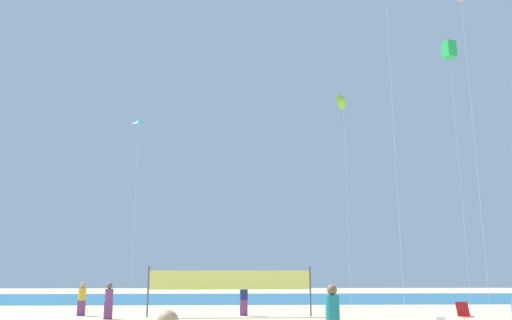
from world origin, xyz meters
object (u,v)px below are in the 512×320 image
(beachgoer_plum_shirt, at_px, (109,300))
(kite_lime_delta, at_px, (343,102))
(beachgoer_mustard_shirt, at_px, (82,298))
(kite_cyan_diamond, at_px, (139,124))
(folding_beach_chair, at_px, (464,313))
(beachgoer_teal_shirt, at_px, (333,314))
(kite_green_box, at_px, (449,50))
(beachgoer_navy_shirt, at_px, (244,297))
(volleyball_net, at_px, (230,282))

(beachgoer_plum_shirt, xyz_separation_m, kite_lime_delta, (12.12, 4.05, 11.08))
(beachgoer_mustard_shirt, xyz_separation_m, kite_lime_delta, (13.93, 2.00, 11.09))
(beachgoer_mustard_shirt, height_order, beachgoer_plum_shirt, beachgoer_plum_shirt)
(beachgoer_mustard_shirt, height_order, kite_cyan_diamond, kite_cyan_diamond)
(folding_beach_chair, bearing_deg, kite_cyan_diamond, 119.69)
(beachgoer_teal_shirt, height_order, kite_green_box, kite_green_box)
(kite_cyan_diamond, bearing_deg, kite_lime_delta, 16.39)
(beachgoer_plum_shirt, relative_size, kite_lime_delta, 0.13)
(beachgoer_mustard_shirt, relative_size, kite_lime_delta, 0.13)
(kite_lime_delta, bearing_deg, beachgoer_plum_shirt, -161.52)
(beachgoer_navy_shirt, distance_m, volleyball_net, 1.16)
(beachgoer_navy_shirt, height_order, kite_cyan_diamond, kite_cyan_diamond)
(beachgoer_plum_shirt, bearing_deg, beachgoer_navy_shirt, -65.81)
(beachgoer_plum_shirt, distance_m, folding_beach_chair, 15.57)
(beachgoer_plum_shirt, relative_size, kite_green_box, 0.10)
(kite_cyan_diamond, bearing_deg, beachgoer_teal_shirt, -53.96)
(kite_lime_delta, relative_size, kite_green_box, 0.79)
(kite_cyan_diamond, xyz_separation_m, kite_green_box, (17.81, 3.03, 5.76))
(beachgoer_mustard_shirt, xyz_separation_m, volleyball_net, (7.37, -0.94, 0.77))
(beachgoer_teal_shirt, xyz_separation_m, kite_lime_delta, (3.59, 13.92, 11.02))
(beachgoer_plum_shirt, xyz_separation_m, kite_green_box, (18.63, 3.76, 14.37))
(kite_lime_delta, bearing_deg, beachgoer_mustard_shirt, -171.82)
(beachgoer_plum_shirt, xyz_separation_m, kite_cyan_diamond, (0.82, 0.73, 8.61))
(beachgoer_mustard_shirt, distance_m, kite_cyan_diamond, 9.10)
(beachgoer_plum_shirt, bearing_deg, kite_green_box, -69.92)
(volleyball_net, height_order, kite_cyan_diamond, kite_cyan_diamond)
(beachgoer_teal_shirt, bearing_deg, beachgoer_plum_shirt, 161.49)
(beachgoer_mustard_shirt, xyz_separation_m, beachgoer_teal_shirt, (10.34, -11.92, 0.07))
(beachgoer_teal_shirt, relative_size, beachgoer_plum_shirt, 1.07)
(beachgoer_teal_shirt, bearing_deg, kite_lime_delta, 106.18)
(beachgoer_teal_shirt, bearing_deg, kite_green_box, 84.10)
(kite_green_box, bearing_deg, kite_lime_delta, 177.43)
(folding_beach_chair, height_order, kite_lime_delta, kite_lime_delta)
(kite_cyan_diamond, relative_size, kite_green_box, 0.62)
(beachgoer_navy_shirt, height_order, kite_lime_delta, kite_lime_delta)
(beachgoer_teal_shirt, bearing_deg, beachgoer_navy_shirt, 131.79)
(beachgoer_plum_shirt, bearing_deg, beachgoer_teal_shirt, -130.48)
(folding_beach_chair, relative_size, kite_cyan_diamond, 0.09)
(beachgoer_plum_shirt, bearing_deg, folding_beach_chair, -92.71)
(beachgoer_navy_shirt, relative_size, beachgoer_teal_shirt, 0.99)
(folding_beach_chair, relative_size, kite_lime_delta, 0.07)
(beachgoer_mustard_shirt, distance_m, kite_lime_delta, 17.91)
(beachgoer_navy_shirt, distance_m, kite_cyan_diamond, 10.18)
(beachgoer_navy_shirt, xyz_separation_m, kite_green_box, (12.39, 2.02, 14.32))
(kite_cyan_diamond, bearing_deg, beachgoer_mustard_shirt, 153.27)
(volleyball_net, bearing_deg, kite_lime_delta, 24.14)
(beachgoer_teal_shirt, relative_size, volleyball_net, 0.22)
(kite_cyan_diamond, distance_m, kite_lime_delta, 12.03)
(beachgoer_mustard_shirt, height_order, folding_beach_chair, beachgoer_mustard_shirt)
(kite_lime_delta, bearing_deg, beachgoer_navy_shirt, -158.49)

